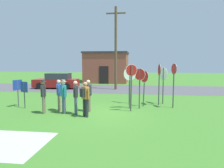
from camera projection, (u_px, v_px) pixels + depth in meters
name	position (u px, v px, depth m)	size (l,w,h in m)	color
ground_plane	(95.00, 113.00, 10.75)	(80.00, 80.00, 0.00)	#3D7528
street_asphalt	(116.00, 89.00, 20.37)	(60.00, 6.40, 0.01)	#4C4C51
building_background	(107.00, 67.00, 26.87)	(5.50, 4.72, 3.86)	brown
utility_pole	(116.00, 47.00, 19.51)	(1.80, 0.24, 7.68)	brown
parked_car_on_street	(57.00, 81.00, 20.74)	(4.38, 2.17, 1.51)	maroon
stop_sign_leaning_left	(163.00, 79.00, 12.99)	(0.41, 0.73, 2.32)	#474C4C
stop_sign_nearest	(159.00, 77.00, 12.55)	(0.12, 0.73, 2.52)	#474C4C
stop_sign_leaning_right	(144.00, 82.00, 12.30)	(0.50, 0.59, 2.15)	#474C4C
stop_sign_low_front	(130.00, 80.00, 11.67)	(0.68, 0.34, 2.34)	#474C4C
stop_sign_center_cluster	(140.00, 82.00, 11.67)	(0.62, 0.31, 2.28)	#474C4C
stop_sign_rear_left	(174.00, 78.00, 11.83)	(0.22, 0.62, 2.56)	#474C4C
stop_sign_rear_right	(131.00, 80.00, 10.98)	(0.60, 0.27, 2.52)	#474C4C
stop_sign_far_back	(129.00, 77.00, 13.14)	(0.68, 0.53, 2.46)	#474C4C
person_on_left	(76.00, 96.00, 10.49)	(0.33, 0.54, 1.69)	#4C5670
person_near_signs	(59.00, 93.00, 11.19)	(0.32, 0.55, 1.69)	#7A6B56
person_in_dark_shirt	(88.00, 94.00, 11.06)	(0.40, 0.47, 1.69)	#7A6B56
person_in_teal	(85.00, 97.00, 9.95)	(0.48, 0.47, 1.69)	#2D2D33
person_holding_notes	(64.00, 94.00, 10.64)	(0.38, 0.49, 1.74)	#4C5670
person_in_blue	(43.00, 94.00, 10.64)	(0.32, 0.55, 1.74)	#7A6B56
info_panel_leftmost	(18.00, 88.00, 12.24)	(0.26, 0.56, 1.59)	#4C4C51
info_panel_middle	(24.00, 90.00, 11.80)	(0.56, 0.27, 1.52)	#4C4C51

